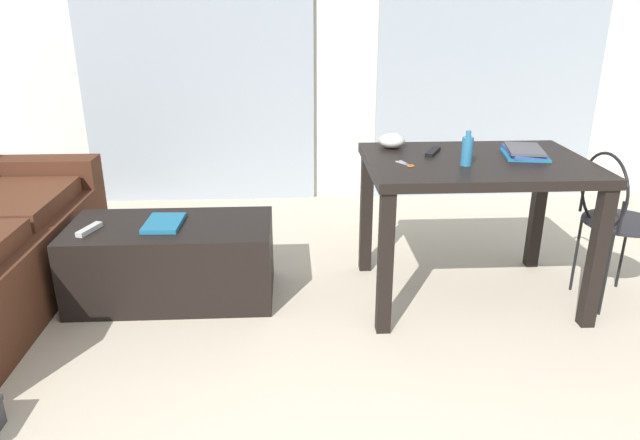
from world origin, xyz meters
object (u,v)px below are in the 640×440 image
coffee_table (173,261)px  tv_remote_primary (89,229)px  book_stack (524,152)px  tv_remote_on_table (433,152)px  wire_chair (613,211)px  bowl (392,141)px  magazine (164,223)px  scissors (407,164)px  bottle_near (467,151)px  craft_table (475,181)px

coffee_table → tv_remote_primary: 0.47m
book_stack → tv_remote_on_table: bearing=171.1°
coffee_table → wire_chair: (2.35, -0.19, 0.32)m
coffee_table → wire_chair: bearing=-4.5°
wire_chair → book_stack: size_ratio=2.73×
coffee_table → bowl: (1.23, 0.20, 0.62)m
wire_chair → book_stack: (-0.45, 0.17, 0.28)m
wire_chair → bowl: bowl is taller
book_stack → magazine: (-1.94, 0.01, -0.37)m
tv_remote_on_table → coffee_table: bearing=-150.4°
coffee_table → wire_chair: wire_chair is taller
scissors → bottle_near: bearing=-4.3°
tv_remote_on_table → magazine: tv_remote_on_table is taller
book_stack → tv_remote_on_table: (-0.48, 0.07, -0.01)m
coffee_table → bowl: bowl is taller
book_stack → scissors: (-0.66, -0.15, -0.02)m
wire_chair → tv_remote_primary: size_ratio=4.80×
wire_chair → tv_remote_primary: (-2.75, 0.11, -0.09)m
bottle_near → bowl: 0.50m
craft_table → wire_chair: (0.72, -0.12, -0.14)m
wire_chair → magazine: size_ratio=3.13×
bottle_near → tv_remote_on_table: (-0.11, 0.24, -0.07)m
bowl → scissors: 0.37m
bowl → book_stack: bowl is taller
tv_remote_on_table → wire_chair: bearing=12.3°
book_stack → tv_remote_on_table: 0.48m
wire_chair → bottle_near: (-0.81, 0.00, 0.34)m
magazine → craft_table: bearing=-0.1°
coffee_table → book_stack: 2.00m
scissors → coffee_table: bearing=172.6°
magazine → scissors: bearing=-4.8°
tv_remote_on_table → scissors: size_ratio=1.51×
bottle_near → tv_remote_on_table: 0.28m
coffee_table → wire_chair: size_ratio=1.29×
craft_table → wire_chair: size_ratio=1.36×
craft_table → scissors: 0.42m
scissors → magazine: size_ratio=0.44×
bottle_near → book_stack: bottle_near is taller
coffee_table → book_stack: bearing=-0.4°
craft_table → magazine: bearing=177.7°
scissors → tv_remote_primary: bearing=177.2°
scissors → wire_chair: bearing=-1.3°
bowl → magazine: size_ratio=0.55×
bottle_near → magazine: (-1.57, 0.18, -0.42)m
tv_remote_on_table → scissors: (-0.18, -0.22, -0.01)m
wire_chair → bowl: (-1.12, 0.39, 0.30)m
craft_table → bottle_near: (-0.09, -0.11, 0.19)m
craft_table → bowl: 0.52m
bottle_near → tv_remote_primary: size_ratio=0.99×
bowl → tv_remote_on_table: (0.20, -0.14, -0.03)m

